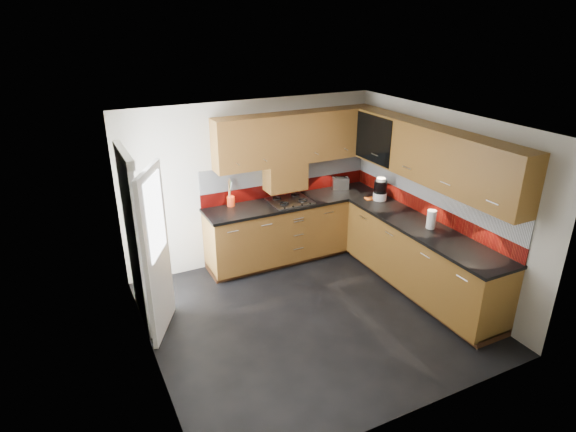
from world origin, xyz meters
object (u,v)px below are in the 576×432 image
gas_hob (290,201)px  toaster (341,183)px  utensil_pot (231,200)px  food_processor (380,190)px

gas_hob → toaster: size_ratio=2.04×
utensil_pot → food_processor: (2.05, -0.74, 0.06)m
gas_hob → food_processor: size_ratio=1.77×
utensil_pot → gas_hob: bearing=-15.7°
toaster → food_processor: (0.25, -0.68, 0.07)m
utensil_pot → food_processor: size_ratio=1.21×
food_processor → utensil_pot: bearing=160.1°
gas_hob → utensil_pot: bearing=164.3°
gas_hob → toaster: 0.99m
toaster → utensil_pot: bearing=178.1°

